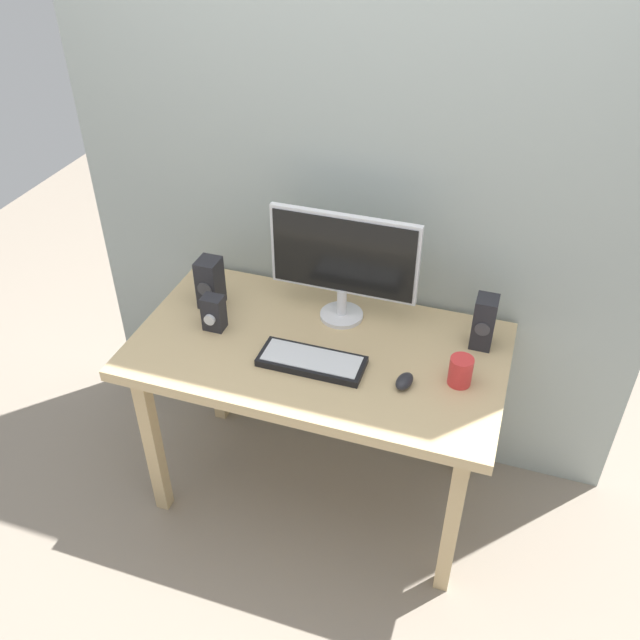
% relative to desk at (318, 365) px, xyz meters
% --- Properties ---
extents(ground_plane, '(6.00, 6.00, 0.00)m').
position_rel_desk_xyz_m(ground_plane, '(0.00, 0.00, -0.69)').
color(ground_plane, gray).
extents(wall_back, '(2.25, 0.04, 3.00)m').
position_rel_desk_xyz_m(wall_back, '(0.00, 0.41, 0.81)').
color(wall_back, '#9EA8A3').
rests_on(wall_back, ground_plane).
extents(desk, '(1.33, 0.73, 0.77)m').
position_rel_desk_xyz_m(desk, '(0.00, 0.00, 0.00)').
color(desk, tan).
rests_on(desk, ground_plane).
extents(monitor, '(0.55, 0.16, 0.43)m').
position_rel_desk_xyz_m(monitor, '(0.03, 0.21, 0.33)').
color(monitor, silver).
rests_on(monitor, desk).
extents(keyboard_primary, '(0.37, 0.15, 0.03)m').
position_rel_desk_xyz_m(keyboard_primary, '(0.01, -0.10, 0.10)').
color(keyboard_primary, black).
rests_on(keyboard_primary, desk).
extents(mouse, '(0.07, 0.10, 0.04)m').
position_rel_desk_xyz_m(mouse, '(0.34, -0.11, 0.10)').
color(mouse, '#232328').
rests_on(mouse, desk).
extents(speaker_right, '(0.08, 0.09, 0.20)m').
position_rel_desk_xyz_m(speaker_right, '(0.55, 0.20, 0.18)').
color(speaker_right, '#232328').
rests_on(speaker_right, desk).
extents(speaker_left, '(0.08, 0.10, 0.20)m').
position_rel_desk_xyz_m(speaker_left, '(-0.47, 0.12, 0.18)').
color(speaker_left, '#232328').
rests_on(speaker_left, desk).
extents(audio_controller, '(0.08, 0.07, 0.14)m').
position_rel_desk_xyz_m(audio_controller, '(-0.40, -0.02, 0.15)').
color(audio_controller, '#232328').
rests_on(audio_controller, desk).
extents(coffee_mug, '(0.08, 0.08, 0.10)m').
position_rel_desk_xyz_m(coffee_mug, '(0.51, -0.03, 0.14)').
color(coffee_mug, red).
rests_on(coffee_mug, desk).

